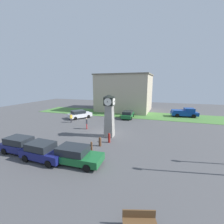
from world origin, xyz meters
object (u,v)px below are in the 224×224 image
Objects in this scene: pedestrian_crossing_lot at (87,123)px; pickup_truck at (184,112)px; pedestrian_near_bench at (71,118)px; car_navy_sedan at (21,145)px; clock_tower at (109,116)px; bollard_near_tower at (80,152)px; car_far_lot at (128,114)px; car_near_tower at (43,151)px; car_silver_hatch at (79,114)px; car_by_building at (75,155)px; bollard_far_row at (100,141)px; bollard_end_row at (109,138)px; bollard_mid_row at (92,146)px; bench at (139,220)px.

pickup_truck is at bearing 41.56° from pedestrian_crossing_lot.
pickup_truck reaches higher than pedestrian_near_bench.
car_navy_sedan is 2.88× the size of pedestrian_near_bench.
pedestrian_crossing_lot is (2.57, 9.12, 0.20)m from car_navy_sedan.
clock_tower reaches higher than car_navy_sedan.
bollard_near_tower is 0.19× the size of pickup_truck.
car_navy_sedan is 28.92m from pickup_truck.
bollard_near_tower is at bearing -93.57° from car_far_lot.
car_near_tower is 2.45× the size of pedestrian_crossing_lot.
clock_tower is 12.14m from car_silver_hatch.
pickup_truck is 3.38× the size of pedestrian_near_bench.
pickup_truck is (11.70, 22.79, 0.16)m from car_by_building.
bollard_near_tower is 0.21× the size of car_silver_hatch.
car_near_tower is at bearing -173.29° from car_by_building.
bollard_far_row is at bearing 29.76° from car_navy_sedan.
bollard_far_row is 1.42m from bollard_end_row.
pedestrian_near_bench is (-8.67, 7.79, 0.36)m from bollard_far_row.
bollard_mid_row is at bearing -94.17° from clock_tower.
pedestrian_crossing_lot is (4.65, -5.97, 0.20)m from car_silver_hatch.
car_navy_sedan is 6.21m from car_by_building.
car_navy_sedan reaches higher than car_silver_hatch.
bollard_far_row is at bearing 49.31° from car_near_tower.
car_by_building reaches higher than bollard_far_row.
car_by_building is at bearing -92.64° from car_far_lot.
pedestrian_near_bench is (-8.01, 11.79, 0.12)m from car_by_building.
car_by_building is at bearing -79.07° from bollard_near_tower.
bollard_end_row is at bearing 52.03° from car_near_tower.
bench is at bearing -64.89° from clock_tower.
car_navy_sedan is (-6.87, -7.13, -1.98)m from clock_tower.
clock_tower is 3.00m from bollard_end_row.
bollard_near_tower is 2.98m from bollard_far_row.
bollard_far_row reaches higher than bollard_near_tower.
car_navy_sedan is 19.39m from car_far_lot.
bench is at bearing -50.13° from bollard_mid_row.
clock_tower is at bearing -27.81° from pedestrian_near_bench.
clock_tower reaches higher than bollard_near_tower.
bollard_end_row is 7.15m from car_near_tower.
bollard_near_tower is 0.88× the size of bollard_end_row.
pickup_truck is (11.92, 21.64, 0.42)m from bollard_near_tower.
car_far_lot is at bearing 88.12° from bollard_mid_row.
car_navy_sedan is 0.85× the size of pickup_truck.
car_silver_hatch is 24.27m from bench.
pedestrian_near_bench is at bearing -144.31° from car_far_lot.
bollard_near_tower is 0.96× the size of bollard_far_row.
car_silver_hatch is at bearing -159.12° from pickup_truck.
bollard_near_tower is 8.75m from pedestrian_crossing_lot.
bollard_near_tower is at bearing -53.78° from pedestrian_near_bench.
bollard_end_row reaches higher than bollard_far_row.
car_silver_hatch is 0.90× the size of pickup_truck.
car_silver_hatch is at bearing 94.65° from pedestrian_near_bench.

